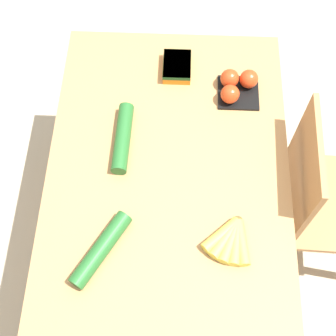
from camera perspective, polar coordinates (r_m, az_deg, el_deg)
ground_plane at (r=2.33m, az=-0.00°, el=-8.51°), size 12.00×12.00×0.00m
dining_table at (r=1.74m, az=-0.00°, el=-1.95°), size 1.28×0.86×0.73m
chair at (r=1.97m, az=18.07°, el=-3.58°), size 0.43×0.41×0.92m
banana_bunch at (r=1.55m, az=7.69°, el=-8.61°), size 0.17×0.16×0.04m
tomato_pack at (r=1.82m, az=8.36°, el=9.93°), size 0.16×0.16×0.08m
carrot_bag at (r=1.87m, az=1.10°, el=12.30°), size 0.14×0.11×0.04m
cucumber_near at (r=1.53m, az=-8.17°, el=-9.78°), size 0.26×0.19×0.06m
cucumber_far at (r=1.69m, az=-5.54°, el=3.68°), size 0.27×0.06×0.06m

